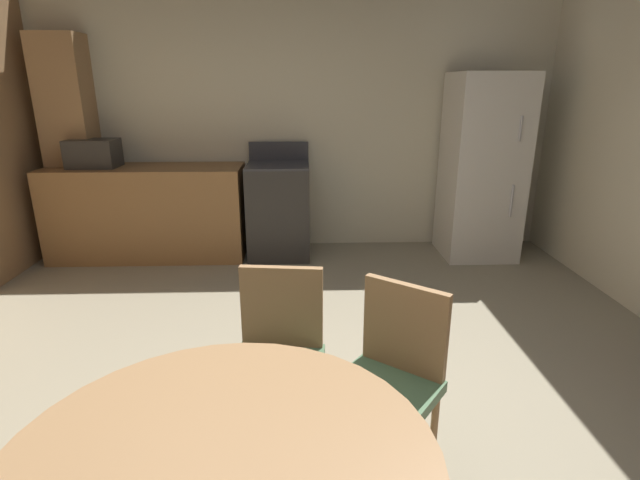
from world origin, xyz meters
The scene contains 9 objects.
ground_plane centered at (0.00, 0.00, 0.00)m, with size 14.00×14.00×0.00m, color gray.
wall_back centered at (0.00, 3.16, 1.35)m, with size 5.41×0.12×2.70m, color beige.
kitchen_counter centered at (-1.47, 2.76, 0.45)m, with size 1.87×0.60×0.90m, color olive.
pantry_column centered at (-2.19, 2.94, 1.05)m, with size 0.44×0.36×2.10m, color #9E754C.
oven_range centered at (-0.19, 2.76, 0.47)m, with size 0.60×0.60×1.10m.
refrigerator centered at (1.79, 2.71, 0.88)m, with size 0.68×0.68×1.76m.
microwave centered at (-1.92, 2.76, 1.03)m, with size 0.44×0.32×0.26m, color #2D2B28.
chair_northeast centered at (0.41, -0.16, 0.50)m, with size 0.56×0.56×0.87m.
chair_north centered at (-0.06, 0.03, 0.50)m, with size 0.44×0.44×0.87m.
Camera 1 is at (0.05, -1.88, 1.65)m, focal length 27.02 mm.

